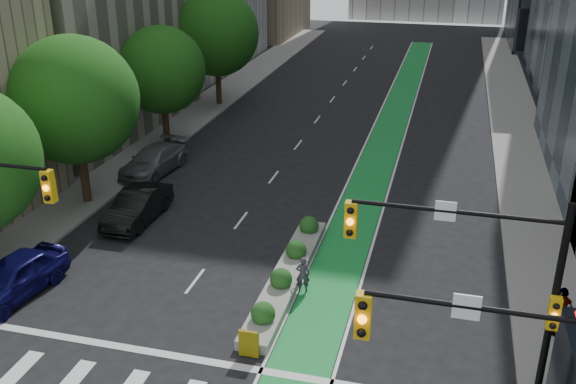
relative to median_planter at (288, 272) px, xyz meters
The scene contains 13 objects.
sidewalk_left 22.18m from the median_planter, 125.89° to the left, with size 3.60×90.00×0.15m, color gray.
sidewalk_right 20.86m from the median_planter, 59.45° to the left, with size 3.60×90.00×0.15m, color gray.
bike_lane_paint 23.04m from the median_planter, 85.52° to the left, with size 2.20×70.00×0.01m, color #1A913B.
tree_mid 14.16m from the median_planter, 157.87° to the left, with size 6.40×6.40×8.78m.
tree_midfar 19.84m from the median_planter, 129.19° to the left, with size 5.60×5.60×7.76m.
tree_far 28.29m from the median_planter, 116.05° to the left, with size 6.60×6.60×9.00m.
signal_right 10.89m from the median_planter, 41.32° to the right, with size 5.82×0.51×7.20m.
median_planter is the anchor object (origin of this frame).
cyclist 1.12m from the median_planter, 40.04° to the right, with size 0.57×0.37×1.55m, color #37313B.
parked_car_left_near 10.88m from the median_planter, 159.17° to the right, with size 1.96×4.88×1.66m, color #0E0C4D.
parked_car_left_mid 9.35m from the median_planter, 157.09° to the left, with size 1.69×4.84×1.59m, color black.
parked_car_left_far 14.58m from the median_planter, 137.25° to the left, with size 2.19×5.40×1.57m, color slate.
pedestrian_far 10.44m from the median_planter, ahead, with size 1.12×0.47×1.92m, color gray.
Camera 1 is at (7.02, -15.27, 13.83)m, focal length 40.00 mm.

